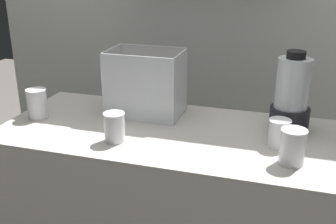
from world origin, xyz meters
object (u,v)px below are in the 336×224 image
(blender_pitcher, at_px, (291,98))
(juice_cup_carrot_left, at_px, (115,129))
(juice_cup_beet_far_left, at_px, (38,105))
(juice_cup_carrot_middle, at_px, (279,135))
(carrot_display_bin, at_px, (146,94))
(juice_cup_pomegranate_right, at_px, (292,148))

(blender_pitcher, distance_m, juice_cup_carrot_left, 0.72)
(juice_cup_beet_far_left, height_order, juice_cup_carrot_middle, juice_cup_beet_far_left)
(carrot_display_bin, bearing_deg, juice_cup_pomegranate_right, -25.66)
(carrot_display_bin, bearing_deg, blender_pitcher, -0.80)
(blender_pitcher, bearing_deg, juice_cup_pomegranate_right, -86.44)
(juice_cup_beet_far_left, distance_m, juice_cup_carrot_middle, 1.04)
(blender_pitcher, bearing_deg, juice_cup_beet_far_left, -170.35)
(juice_cup_beet_far_left, xyz_separation_m, juice_cup_carrot_left, (0.43, -0.13, -0.01))
(juice_cup_pomegranate_right, bearing_deg, juice_cup_carrot_middle, 111.60)
(juice_cup_carrot_middle, xyz_separation_m, juice_cup_pomegranate_right, (0.05, -0.13, 0.01))
(juice_cup_beet_far_left, relative_size, juice_cup_carrot_middle, 1.22)
(juice_cup_carrot_middle, bearing_deg, juice_cup_beet_far_left, -179.56)
(carrot_display_bin, xyz_separation_m, juice_cup_carrot_left, (-0.02, -0.32, -0.04))
(juice_cup_pomegranate_right, bearing_deg, carrot_display_bin, 154.34)
(blender_pitcher, relative_size, juice_cup_carrot_left, 2.86)
(juice_cup_carrot_left, bearing_deg, juice_cup_pomegranate_right, 0.82)
(carrot_display_bin, distance_m, juice_cup_pomegranate_right, 0.72)
(carrot_display_bin, height_order, juice_cup_beet_far_left, carrot_display_bin)
(juice_cup_carrot_left, bearing_deg, juice_cup_beet_far_left, 163.16)
(juice_cup_carrot_middle, distance_m, juice_cup_pomegranate_right, 0.14)
(carrot_display_bin, xyz_separation_m, juice_cup_beet_far_left, (-0.44, -0.19, -0.04))
(juice_cup_beet_far_left, bearing_deg, juice_cup_carrot_middle, 0.44)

